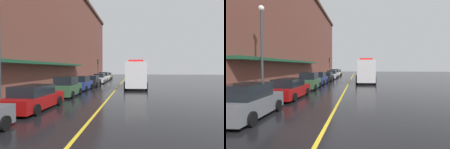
{
  "view_description": "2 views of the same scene",
  "coord_description": "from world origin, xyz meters",
  "views": [
    {
      "loc": [
        2.14,
        -4.22,
        2.58
      ],
      "look_at": [
        -1.29,
        27.15,
        1.6
      ],
      "focal_mm": 31.6,
      "sensor_mm": 36.0,
      "label": 1
    },
    {
      "loc": [
        1.32,
        -6.62,
        2.51
      ],
      "look_at": [
        -2.06,
        24.91,
        1.08
      ],
      "focal_mm": 29.85,
      "sensor_mm": 36.0,
      "label": 2
    }
  ],
  "objects": [
    {
      "name": "parking_meter_1",
      "position": [
        -5.35,
        43.92,
        1.06
      ],
      "size": [
        0.14,
        0.18,
        1.33
      ],
      "color": "#4C4C51",
      "rests_on": "sidewalk_left"
    },
    {
      "name": "sidewalk_left",
      "position": [
        -6.2,
        25.0,
        0.07
      ],
      "size": [
        2.4,
        70.0,
        0.15
      ],
      "primitive_type": "cube",
      "color": "#9E9B93",
      "rests_on": "ground"
    },
    {
      "name": "traffic_light_near",
      "position": [
        -5.29,
        36.59,
        3.16
      ],
      "size": [
        0.38,
        0.36,
        4.3
      ],
      "color": "#232326",
      "rests_on": "sidewalk_left"
    },
    {
      "name": "parked_car_7",
      "position": [
        -3.98,
        42.51,
        0.76
      ],
      "size": [
        2.07,
        4.95,
        1.62
      ],
      "rotation": [
        0.0,
        0.0,
        1.6
      ],
      "color": "#A5844C",
      "rests_on": "ground"
    },
    {
      "name": "brick_building_left",
      "position": [
        -12.3,
        24.0,
        8.27
      ],
      "size": [
        10.98,
        64.0,
        16.52
      ],
      "color": "brown",
      "rests_on": "ground"
    },
    {
      "name": "parked_car_6",
      "position": [
        -3.89,
        36.1,
        0.85
      ],
      "size": [
        2.13,
        4.52,
        1.82
      ],
      "rotation": [
        0.0,
        0.0,
        1.55
      ],
      "color": "silver",
      "rests_on": "ground"
    },
    {
      "name": "parked_car_2",
      "position": [
        -3.99,
        13.39,
        0.85
      ],
      "size": [
        2.05,
        4.16,
        1.83
      ],
      "rotation": [
        0.0,
        0.0,
        1.58
      ],
      "color": "#2D5133",
      "rests_on": "ground"
    },
    {
      "name": "parked_car_5",
      "position": [
        -3.85,
        30.23,
        0.79
      ],
      "size": [
        2.2,
        4.86,
        1.68
      ],
      "rotation": [
        0.0,
        0.0,
        1.6
      ],
      "color": "silver",
      "rests_on": "ground"
    },
    {
      "name": "box_truck",
      "position": [
        2.38,
        21.89,
        1.71
      ],
      "size": [
        2.82,
        8.18,
        3.59
      ],
      "rotation": [
        0.0,
        0.0,
        -1.56
      ],
      "color": "silver",
      "rests_on": "ground"
    },
    {
      "name": "parked_car_1",
      "position": [
        -3.99,
        7.36,
        0.73
      ],
      "size": [
        2.2,
        4.94,
        1.55
      ],
      "rotation": [
        0.0,
        0.0,
        1.54
      ],
      "color": "maroon",
      "rests_on": "ground"
    },
    {
      "name": "lane_center_stripe",
      "position": [
        0.0,
        25.0,
        0.0
      ],
      "size": [
        0.16,
        70.0,
        0.01
      ],
      "primitive_type": "cube",
      "color": "gold",
      "rests_on": "ground"
    },
    {
      "name": "ground_plane",
      "position": [
        0.0,
        25.0,
        0.0
      ],
      "size": [
        112.0,
        112.0,
        0.0
      ],
      "primitive_type": "plane",
      "color": "black"
    },
    {
      "name": "parking_meter_0",
      "position": [
        -5.35,
        23.41,
        1.06
      ],
      "size": [
        0.14,
        0.18,
        1.33
      ],
      "color": "#4C4C51",
      "rests_on": "sidewalk_left"
    },
    {
      "name": "parked_car_4",
      "position": [
        -3.88,
        24.37,
        0.73
      ],
      "size": [
        2.05,
        4.43,
        1.54
      ],
      "rotation": [
        0.0,
        0.0,
        1.55
      ],
      "color": "black",
      "rests_on": "ground"
    },
    {
      "name": "parked_car_3",
      "position": [
        -4.05,
        18.71,
        0.8
      ],
      "size": [
        2.09,
        4.24,
        1.71
      ],
      "rotation": [
        0.0,
        0.0,
        1.55
      ],
      "color": "navy",
      "rests_on": "ground"
    }
  ]
}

